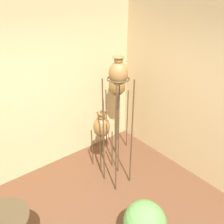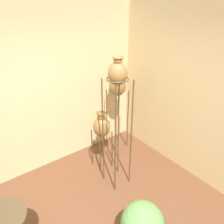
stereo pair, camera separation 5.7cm
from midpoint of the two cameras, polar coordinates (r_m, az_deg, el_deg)
name	(u,v)px [view 2 (the right image)]	position (r m, az deg, el deg)	size (l,w,h in m)	color
wall_back	(23,98)	(3.54, -21.78, 3.51)	(8.10, 0.06, 2.70)	#D1B784
vase_stand_tall	(118,81)	(2.87, 2.05, 8.05)	(0.32, 0.32, 2.04)	#473823
vase_stand_medium	(118,87)	(3.94, 1.89, 6.58)	(0.31, 0.31, 1.57)	#473823
vase_stand_short	(101,127)	(3.60, -2.31, -3.98)	(0.27, 0.27, 1.07)	#473823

